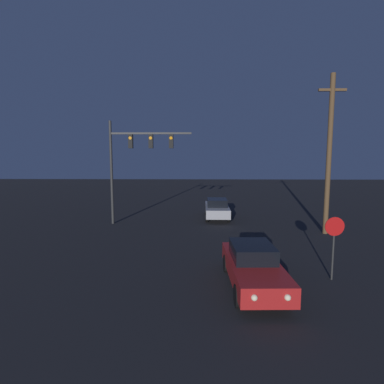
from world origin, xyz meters
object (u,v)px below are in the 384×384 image
object	(u,v)px
traffic_signal_mast	(134,154)
utility_pole	(329,153)
stop_sign	(334,236)
car_far	(217,208)
car_near	(253,266)

from	to	relation	value
traffic_signal_mast	utility_pole	distance (m)	11.92
traffic_signal_mast	stop_sign	world-z (taller)	traffic_signal_mast
traffic_signal_mast	utility_pole	bearing A→B (deg)	-11.28
traffic_signal_mast	utility_pole	size ratio (longest dim) A/B	0.75
car_far	traffic_signal_mast	world-z (taller)	traffic_signal_mast
stop_sign	utility_pole	bearing A→B (deg)	69.29
car_far	stop_sign	distance (m)	11.58
stop_sign	utility_pole	size ratio (longest dim) A/B	0.26
car_near	traffic_signal_mast	bearing A→B (deg)	-59.56
car_near	stop_sign	bearing A→B (deg)	-169.98
car_far	traffic_signal_mast	bearing A→B (deg)	-160.56
traffic_signal_mast	car_far	bearing A→B (deg)	18.95
stop_sign	utility_pole	xyz separation A→B (m)	(2.55, 6.73, 3.06)
car_far	traffic_signal_mast	size ratio (longest dim) A/B	0.67
utility_pole	car_far	bearing A→B (deg)	145.08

